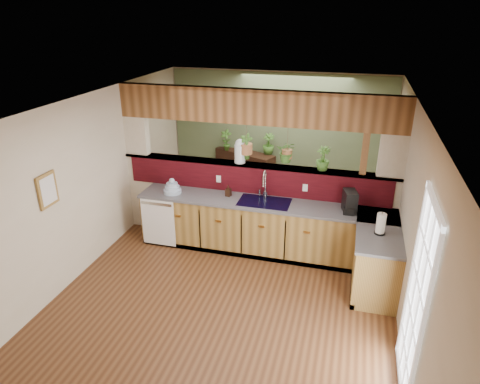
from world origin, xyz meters
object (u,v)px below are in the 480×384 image
(soap_dispenser, at_px, (228,191))
(coffee_maker, at_px, (350,202))
(dish_stack, at_px, (172,188))
(glass_jar, at_px, (240,151))
(shelving_console, at_px, (245,172))
(faucet, at_px, (265,183))
(paper_towel, at_px, (381,224))

(soap_dispenser, height_order, coffee_maker, coffee_maker)
(dish_stack, distance_m, coffee_maker, 2.86)
(glass_jar, height_order, shelving_console, glass_jar)
(dish_stack, distance_m, shelving_console, 2.46)
(coffee_maker, height_order, shelving_console, coffee_maker)
(faucet, bearing_deg, paper_towel, -22.94)
(dish_stack, distance_m, soap_dispenser, 0.94)
(faucet, bearing_deg, dish_stack, -172.47)
(coffee_maker, distance_m, paper_towel, 0.73)
(soap_dispenser, relative_size, paper_towel, 0.58)
(faucet, height_order, shelving_console, faucet)
(glass_jar, bearing_deg, paper_towel, -23.43)
(soap_dispenser, relative_size, glass_jar, 0.47)
(soap_dispenser, bearing_deg, dish_stack, -172.37)
(soap_dispenser, distance_m, glass_jar, 0.68)
(faucet, height_order, dish_stack, faucet)
(paper_towel, bearing_deg, shelving_console, 132.77)
(coffee_maker, distance_m, shelving_console, 3.24)
(coffee_maker, bearing_deg, faucet, 158.57)
(faucet, distance_m, soap_dispenser, 0.61)
(coffee_maker, bearing_deg, soap_dispenser, 162.87)
(soap_dispenser, height_order, shelving_console, soap_dispenser)
(faucet, distance_m, dish_stack, 1.54)
(coffee_maker, height_order, paper_towel, coffee_maker)
(soap_dispenser, xyz_separation_m, shelving_console, (-0.30, 2.20, -0.49))
(soap_dispenser, height_order, glass_jar, glass_jar)
(faucet, xyz_separation_m, dish_stack, (-1.52, -0.20, -0.18))
(dish_stack, relative_size, paper_towel, 0.94)
(paper_towel, xyz_separation_m, glass_jar, (-2.24, 0.97, 0.54))
(glass_jar, xyz_separation_m, shelving_console, (-0.41, 1.90, -1.09))
(faucet, xyz_separation_m, shelving_console, (-0.88, 2.12, -0.66))
(dish_stack, height_order, paper_towel, paper_towel)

